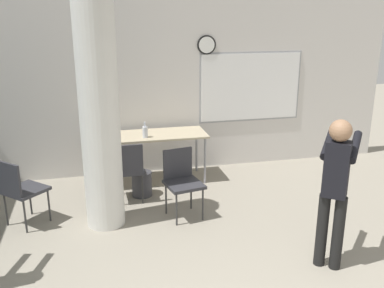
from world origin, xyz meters
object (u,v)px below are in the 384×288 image
folding_table (151,138)px  person_playing_side (335,183)px  bottle_on_table (145,132)px  chair_near_pillar (20,188)px  chair_table_front (182,178)px  chair_table_left (128,167)px

folding_table → person_playing_side: person_playing_side is taller
folding_table → bottle_on_table: bottle_on_table is taller
chair_near_pillar → chair_table_front: same height
person_playing_side → chair_near_pillar: bearing=153.0°
bottle_on_table → chair_table_front: bearing=-73.5°
folding_table → chair_table_front: bearing=-80.1°
bottle_on_table → chair_near_pillar: 1.94m
chair_near_pillar → person_playing_side: 3.64m
bottle_on_table → chair_table_front: bottle_on_table is taller
bottle_on_table → chair_table_front: 1.19m
chair_table_front → person_playing_side: size_ratio=0.55×
folding_table → chair_near_pillar: bearing=-148.0°
chair_near_pillar → chair_table_left: bearing=17.0°
chair_near_pillar → folding_table: bearing=32.0°
chair_table_front → chair_table_left: bearing=139.1°
bottle_on_table → chair_near_pillar: size_ratio=0.27×
folding_table → person_playing_side: size_ratio=1.07×
chair_near_pillar → person_playing_side: person_playing_side is taller
bottle_on_table → chair_table_left: (-0.32, -0.54, -0.34)m
bottle_on_table → person_playing_side: person_playing_side is taller
bottle_on_table → person_playing_side: (1.57, -2.59, 0.08)m
folding_table → chair_table_left: 0.84m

